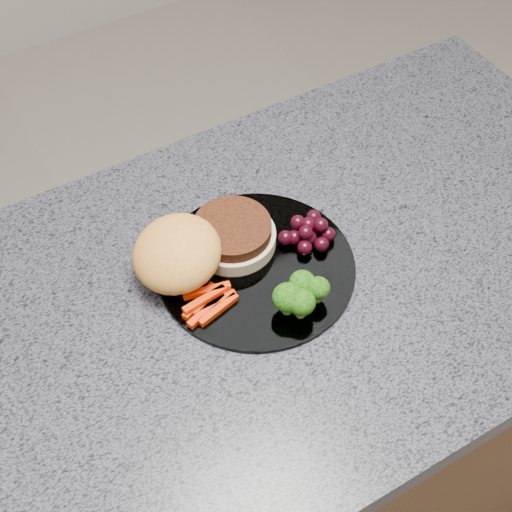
{
  "coord_description": "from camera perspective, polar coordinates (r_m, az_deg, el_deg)",
  "views": [
    {
      "loc": [
        -0.25,
        -0.47,
        1.64
      ],
      "look_at": [
        0.03,
        0.03,
        0.93
      ],
      "focal_mm": 50.0,
      "sensor_mm": 36.0,
      "label": 1
    }
  ],
  "objects": [
    {
      "name": "broccoli",
      "position": [
        0.87,
        3.51,
        -3.08
      ],
      "size": [
        0.08,
        0.06,
        0.05
      ],
      "rotation": [
        0.0,
        0.0,
        0.17
      ],
      "color": "#4E7F2E",
      "rests_on": "plate"
    },
    {
      "name": "grape_bunch",
      "position": [
        0.95,
        4.21,
        1.94
      ],
      "size": [
        0.07,
        0.07,
        0.03
      ],
      "rotation": [
        0.0,
        0.0,
        0.3
      ],
      "color": "black",
      "rests_on": "plate"
    },
    {
      "name": "island_cabinet",
      "position": [
        1.32,
        -0.63,
        -14.97
      ],
      "size": [
        1.2,
        0.6,
        0.86
      ],
      "primitive_type": "cube",
      "color": "#522D1C",
      "rests_on": "ground"
    },
    {
      "name": "plate",
      "position": [
        0.93,
        -0.0,
        -0.88
      ],
      "size": [
        0.26,
        0.26,
        0.01
      ],
      "primitive_type": "cylinder",
      "color": "white",
      "rests_on": "countertop"
    },
    {
      "name": "countertop",
      "position": [
        0.93,
        -0.87,
        -3.71
      ],
      "size": [
        1.2,
        0.6,
        0.04
      ],
      "primitive_type": "cube",
      "color": "#4D4C57",
      "rests_on": "island_cabinet"
    },
    {
      "name": "burger",
      "position": [
        0.92,
        -4.71,
        0.58
      ],
      "size": [
        0.22,
        0.15,
        0.06
      ],
      "rotation": [
        0.0,
        0.0,
        0.24
      ],
      "color": "#C6B78B",
      "rests_on": "plate"
    },
    {
      "name": "carrot_sticks",
      "position": [
        0.89,
        -3.87,
        -3.67
      ],
      "size": [
        0.07,
        0.05,
        0.02
      ],
      "rotation": [
        0.0,
        0.0,
        -0.15
      ],
      "color": "red",
      "rests_on": "plate"
    }
  ]
}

